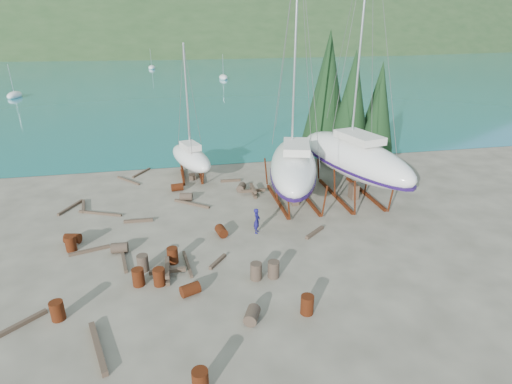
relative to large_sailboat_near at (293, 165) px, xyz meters
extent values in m
plane|color=#555043|center=(-5.67, -5.82, -2.72)|extent=(600.00, 600.00, 0.00)
plane|color=#1B7087|center=(-5.67, 309.18, -2.72)|extent=(700.00, 700.00, 0.00)
ellipsoid|color=#20381C|center=(-5.67, 314.18, -2.72)|extent=(800.00, 360.00, 110.00)
cube|color=beige|center=(-65.67, 184.18, -0.72)|extent=(6.00, 5.00, 4.00)
cube|color=#A54C2D|center=(-65.67, 184.18, 2.08)|extent=(6.60, 5.60, 1.60)
cube|color=beige|center=(-25.67, 184.18, -0.72)|extent=(6.00, 5.00, 4.00)
cube|color=#A54C2D|center=(-25.67, 184.18, 2.08)|extent=(6.60, 5.60, 1.60)
cube|color=beige|center=(24.33, 184.18, -0.72)|extent=(6.00, 5.00, 4.00)
cube|color=#A54C2D|center=(24.33, 184.18, 2.08)|extent=(6.60, 5.60, 1.60)
cylinder|color=black|center=(6.83, 6.18, -1.92)|extent=(0.36, 0.36, 1.60)
cone|color=black|center=(6.83, 6.18, 3.08)|extent=(3.60, 3.60, 8.40)
cylinder|color=black|center=(8.33, 4.18, -2.04)|extent=(0.36, 0.36, 1.36)
cone|color=black|center=(8.33, 4.18, 2.21)|extent=(3.06, 3.06, 7.14)
cylinder|color=black|center=(5.33, 8.18, -1.80)|extent=(0.36, 0.36, 1.84)
cone|color=black|center=(5.33, 8.18, 3.95)|extent=(4.14, 4.14, 9.66)
cylinder|color=black|center=(9.83, 7.18, -2.00)|extent=(0.36, 0.36, 1.44)
cone|color=black|center=(9.83, 7.18, 2.50)|extent=(3.24, 3.24, 7.56)
ellipsoid|color=white|center=(-35.67, 54.18, -2.34)|extent=(2.00, 5.00, 1.40)
cylinder|color=silver|center=(-35.67, 54.18, 0.51)|extent=(0.08, 0.08, 5.00)
ellipsoid|color=white|center=(4.33, 74.18, -2.34)|extent=(2.00, 5.00, 1.40)
cylinder|color=silver|center=(4.33, 74.18, 0.51)|extent=(0.08, 0.08, 5.00)
ellipsoid|color=white|center=(-13.67, 104.18, -2.34)|extent=(2.00, 5.00, 1.40)
cylinder|color=silver|center=(-13.67, 104.18, 0.51)|extent=(0.08, 0.08, 5.00)
ellipsoid|color=white|center=(0.00, 0.02, -0.04)|extent=(5.91, 11.16, 2.50)
cube|color=#1E0D43|center=(0.00, -0.52, -0.84)|extent=(0.76, 1.92, 1.00)
cube|color=silver|center=(0.00, -0.52, 1.46)|extent=(2.52, 3.56, 0.50)
cylinder|color=silver|center=(0.00, 0.56, 7.73)|extent=(0.14, 0.14, 12.85)
cube|color=#632D11|center=(-1.09, 0.02, -2.62)|extent=(0.18, 5.89, 0.20)
cube|color=#632D11|center=(1.09, 0.02, -2.62)|extent=(0.18, 5.89, 0.20)
cube|color=brown|center=(0.00, -0.52, -2.26)|extent=(0.50, 0.80, 0.93)
ellipsoid|color=white|center=(4.51, 0.14, 0.24)|extent=(6.03, 12.12, 2.75)
cube|color=#1E0D43|center=(4.51, -0.44, -0.68)|extent=(0.73, 2.10, 1.00)
cube|color=silver|center=(4.51, -0.44, 1.87)|extent=(2.63, 3.84, 0.50)
cylinder|color=silver|center=(4.51, 0.73, 8.71)|extent=(0.14, 0.14, 13.98)
cube|color=#632D11|center=(3.33, 0.14, -2.62)|extent=(0.18, 6.41, 0.20)
cube|color=#632D11|center=(5.70, 0.14, -2.62)|extent=(0.18, 6.41, 0.20)
cube|color=brown|center=(4.51, -0.44, -2.18)|extent=(0.50, 0.80, 1.09)
ellipsoid|color=white|center=(-6.81, 6.38, -1.03)|extent=(4.07, 6.91, 1.70)
cube|color=#1E0D43|center=(-6.81, 6.05, -1.42)|extent=(0.62, 1.20, 1.00)
cube|color=silver|center=(-6.81, 6.05, 0.07)|extent=(1.71, 2.24, 0.50)
cylinder|color=silver|center=(-6.81, 6.71, 3.88)|extent=(0.14, 0.14, 7.91)
cube|color=#632D11|center=(-7.54, 6.38, -2.62)|extent=(0.18, 3.63, 0.20)
cube|color=#632D11|center=(-6.09, 6.38, -2.62)|extent=(0.18, 3.63, 0.20)
cube|color=brown|center=(-6.81, 6.05, -2.55)|extent=(0.50, 0.80, 0.35)
imported|color=#161354|center=(-3.46, -4.20, -1.92)|extent=(0.57, 0.68, 1.60)
cylinder|color=#632D11|center=(-13.36, -10.17, -2.28)|extent=(0.58, 0.58, 0.88)
cylinder|color=#2D2823|center=(-5.25, -11.93, -2.43)|extent=(0.89, 1.04, 0.58)
cylinder|color=#632D11|center=(-14.17, -3.32, -2.43)|extent=(0.98, 0.76, 0.58)
cylinder|color=#632D11|center=(-7.66, -15.06, -2.28)|extent=(0.58, 0.58, 0.88)
cylinder|color=#632D11|center=(-8.08, 3.62, -2.43)|extent=(0.95, 0.69, 0.58)
cylinder|color=#2D2823|center=(-4.47, -8.95, -2.28)|extent=(0.58, 0.58, 0.88)
cylinder|color=#632D11|center=(-5.62, -4.14, -2.43)|extent=(0.75, 0.98, 0.58)
cylinder|color=#632D11|center=(-2.81, -11.91, -2.28)|extent=(0.58, 0.58, 0.88)
cylinder|color=#632D11|center=(-14.07, -4.22, -2.28)|extent=(0.58, 0.58, 0.88)
cylinder|color=#2D2823|center=(-7.48, 1.60, -2.43)|extent=(0.98, 0.74, 0.58)
cylinder|color=#632D11|center=(-10.15, -8.31, -2.28)|extent=(0.58, 0.58, 0.88)
cylinder|color=#2D2823|center=(-3.27, 2.61, -2.43)|extent=(0.88, 1.04, 0.58)
cylinder|color=#632D11|center=(-7.74, -9.59, -2.43)|extent=(1.03, 0.86, 0.58)
cylinder|color=#632D11|center=(-9.16, -8.49, -2.28)|extent=(0.58, 0.58, 0.88)
cylinder|color=#632D11|center=(-8.50, -6.62, -2.28)|extent=(0.58, 0.58, 0.88)
cylinder|color=#2D2823|center=(-11.39, -4.97, -2.43)|extent=(0.91, 0.62, 0.58)
cylinder|color=#2D2823|center=(-10.00, -7.06, -2.28)|extent=(0.58, 0.58, 0.88)
cylinder|color=#2D2823|center=(-3.59, -8.96, -2.28)|extent=(0.58, 0.58, 0.88)
cube|color=brown|center=(-11.95, 6.45, -2.65)|extent=(1.95, 2.21, 0.14)
cube|color=brown|center=(-0.06, -5.08, -2.62)|extent=(1.50, 1.27, 0.19)
cube|color=brown|center=(-14.55, 1.80, -2.63)|extent=(0.54, 2.05, 0.19)
cube|color=brown|center=(-7.77, -7.01, -2.65)|extent=(0.46, 2.51, 0.15)
cube|color=brown|center=(-13.06, -4.57, -2.64)|extent=(2.13, 0.76, 0.17)
cube|color=brown|center=(-3.80, 4.75, -2.63)|extent=(1.62, 0.25, 0.19)
cube|color=brown|center=(-6.18, -7.13, -2.63)|extent=(1.06, 1.27, 0.17)
cube|color=brown|center=(-10.64, -1.29, -2.63)|extent=(1.83, 0.25, 0.19)
cube|color=brown|center=(-11.01, 8.18, -2.65)|extent=(1.39, 2.15, 0.15)
cube|color=brown|center=(-7.14, 0.75, -2.64)|extent=(2.40, 1.91, 0.16)
cube|color=brown|center=(-11.05, -6.20, -2.64)|extent=(0.54, 1.98, 0.17)
cube|color=brown|center=(-14.94, -10.42, -2.63)|extent=(2.01, 1.79, 0.18)
cube|color=brown|center=(-13.24, 0.40, -2.65)|extent=(2.93, 1.36, 0.15)
cube|color=brown|center=(-11.43, -12.37, -2.61)|extent=(1.16, 2.94, 0.23)
cube|color=brown|center=(-15.38, 1.80, -2.64)|extent=(1.26, 2.34, 0.16)
cube|color=brown|center=(-8.78, -7.83, -2.62)|extent=(0.20, 1.80, 0.20)
cube|color=brown|center=(-8.78, -7.83, -2.42)|extent=(1.80, 0.20, 0.20)
cube|color=brown|center=(-8.78, -7.83, -2.22)|extent=(0.20, 1.80, 0.20)
cube|color=brown|center=(-2.52, 1.75, -2.62)|extent=(0.20, 1.80, 0.20)
cube|color=brown|center=(-2.52, 1.75, -2.42)|extent=(1.80, 0.20, 0.20)
cube|color=brown|center=(-2.52, 1.75, -2.22)|extent=(0.20, 1.80, 0.20)
camera|label=1|loc=(-7.80, -25.33, 8.86)|focal=28.00mm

